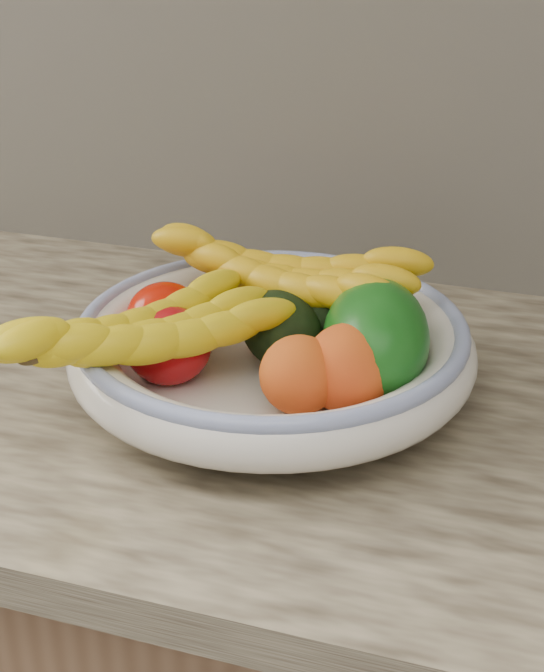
{
  "coord_description": "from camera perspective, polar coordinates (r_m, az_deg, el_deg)",
  "views": [
    {
      "loc": [
        0.25,
        0.9,
        1.36
      ],
      "look_at": [
        0.0,
        1.66,
        0.96
      ],
      "focal_mm": 50.0,
      "sensor_mm": 36.0,
      "label": 1
    }
  ],
  "objects": [
    {
      "name": "tomato_left",
      "position": [
        0.93,
        -6.54,
        1.15
      ],
      "size": [
        0.09,
        0.09,
        0.07
      ],
      "primitive_type": "ellipsoid",
      "rotation": [
        0.0,
        0.0,
        -0.17
      ],
      "color": "#C11000",
      "rests_on": "fruit_bowl"
    },
    {
      "name": "clementine_back_right",
      "position": [
        0.97,
        3.27,
        1.67
      ],
      "size": [
        0.07,
        0.07,
        0.05
      ],
      "primitive_type": "ellipsoid",
      "rotation": [
        0.0,
        0.0,
        0.4
      ],
      "color": "orange",
      "rests_on": "fruit_bowl"
    },
    {
      "name": "clementine_back_left",
      "position": [
        0.99,
        -0.28,
        2.44
      ],
      "size": [
        0.06,
        0.06,
        0.05
      ],
      "primitive_type": "ellipsoid",
      "rotation": [
        0.0,
        0.0,
        0.04
      ],
      "color": "#F75D05",
      "rests_on": "fruit_bowl"
    },
    {
      "name": "banana_bunch_back",
      "position": [
        0.94,
        0.48,
        3.37
      ],
      "size": [
        0.32,
        0.16,
        0.09
      ],
      "primitive_type": null,
      "rotation": [
        0.0,
        0.0,
        -0.15
      ],
      "color": "yellow",
      "rests_on": "fruit_bowl"
    },
    {
      "name": "banana_bunch_front",
      "position": [
        0.84,
        -7.97,
        -0.29
      ],
      "size": [
        0.27,
        0.31,
        0.08
      ],
      "primitive_type": null,
      "rotation": [
        0.0,
        0.0,
        0.94
      ],
      "color": "yellow",
      "rests_on": "fruit_bowl"
    },
    {
      "name": "fruit_bowl",
      "position": [
        0.9,
        -0.0,
        -0.65
      ],
      "size": [
        0.39,
        0.39,
        0.08
      ],
      "color": "silver",
      "rests_on": "kitchen_counter"
    },
    {
      "name": "green_mango",
      "position": [
        0.86,
        6.32,
        -0.17
      ],
      "size": [
        0.16,
        0.18,
        0.13
      ],
      "primitive_type": "ellipsoid",
      "rotation": [
        0.0,
        0.31,
        0.32
      ],
      "color": "#0E4D0F",
      "rests_on": "fruit_bowl"
    },
    {
      "name": "avocado_center",
      "position": [
        0.9,
        0.57,
        0.39
      ],
      "size": [
        0.12,
        0.13,
        0.07
      ],
      "primitive_type": "ellipsoid",
      "rotation": [
        0.0,
        0.0,
        0.74
      ],
      "color": "black",
      "rests_on": "fruit_bowl"
    },
    {
      "name": "tomato_near_left",
      "position": [
        0.88,
        -6.34,
        -0.57
      ],
      "size": [
        0.1,
        0.1,
        0.07
      ],
      "primitive_type": "ellipsoid",
      "rotation": [
        0.0,
        0.0,
        -0.23
      ],
      "color": "#AB090E",
      "rests_on": "fruit_bowl"
    },
    {
      "name": "avocado_right",
      "position": [
        0.92,
        3.87,
        1.03
      ],
      "size": [
        0.1,
        0.11,
        0.06
      ],
      "primitive_type": "ellipsoid",
      "rotation": [
        0.0,
        0.0,
        -0.6
      ],
      "color": "black",
      "rests_on": "fruit_bowl"
    },
    {
      "name": "peach_front",
      "position": [
        0.81,
        1.68,
        -2.38
      ],
      "size": [
        0.09,
        0.09,
        0.07
      ],
      "primitive_type": "ellipsoid",
      "rotation": [
        0.0,
        0.0,
        0.24
      ],
      "color": "orange",
      "rests_on": "fruit_bowl"
    },
    {
      "name": "peach_right",
      "position": [
        0.82,
        4.71,
        -1.99
      ],
      "size": [
        0.09,
        0.09,
        0.08
      ],
      "primitive_type": "ellipsoid",
      "rotation": [
        0.0,
        0.0,
        -0.07
      ],
      "color": "orange",
      "rests_on": "fruit_bowl"
    }
  ]
}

